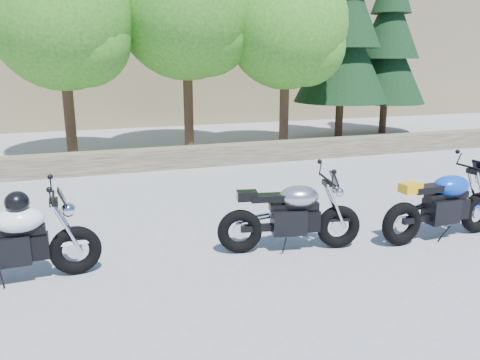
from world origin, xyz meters
name	(u,v)px	position (x,y,z in m)	size (l,w,h in m)	color
ground	(249,247)	(0.00, 0.00, 0.00)	(90.00, 90.00, 0.00)	gray
stone_wall	(176,158)	(0.00, 5.50, 0.25)	(22.00, 0.55, 0.50)	#453F2E
tree_decid_left	(65,19)	(-2.39, 7.14, 3.63)	(3.67, 3.67, 5.62)	#382314
tree_decid_mid	(190,8)	(0.91, 7.54, 4.04)	(4.08, 4.08, 6.24)	#382314
tree_decid_right	(290,29)	(3.71, 6.94, 3.50)	(3.54, 3.54, 5.41)	#382314
conifer_near	(344,27)	(6.20, 8.20, 3.68)	(3.17, 3.17, 7.06)	#382314
conifer_far	(389,42)	(8.40, 8.80, 3.27)	(2.82, 2.82, 6.27)	#382314
silver_bike	(291,216)	(0.53, -0.29, 0.51)	(2.07, 0.69, 1.04)	black
white_bike	(10,240)	(-3.10, -0.16, 0.57)	(2.09, 0.66, 1.15)	black
blue_bike	(443,206)	(2.90, -0.60, 0.52)	(2.14, 0.68, 1.08)	black
backpack	(454,203)	(4.00, 0.32, 0.17)	(0.27, 0.23, 0.36)	black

